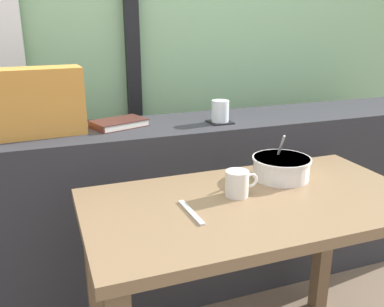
{
  "coord_description": "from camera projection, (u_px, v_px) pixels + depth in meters",
  "views": [
    {
      "loc": [
        -0.53,
        -1.13,
        1.26
      ],
      "look_at": [
        0.0,
        0.32,
        0.76
      ],
      "focal_mm": 38.65,
      "sensor_mm": 36.0,
      "label": 1
    }
  ],
  "objects": [
    {
      "name": "window_divider_post",
      "position": [
        131.0,
        12.0,
        2.08
      ],
      "size": [
        0.07,
        0.05,
        2.6
      ],
      "primitive_type": "cube",
      "color": "black",
      "rests_on": "ground"
    },
    {
      "name": "closed_book",
      "position": [
        119.0,
        123.0,
        1.74
      ],
      "size": [
        0.25,
        0.2,
        0.03
      ],
      "color": "#47231E",
      "rests_on": "dark_console_ledge"
    },
    {
      "name": "soup_bowl",
      "position": [
        281.0,
        168.0,
        1.48
      ],
      "size": [
        0.21,
        0.21,
        0.16
      ],
      "color": "silver",
      "rests_on": "breakfast_table"
    },
    {
      "name": "dark_console_ledge",
      "position": [
        174.0,
        210.0,
        1.93
      ],
      "size": [
        2.8,
        0.39,
        0.83
      ],
      "primitive_type": "cube",
      "color": "#2D2D33",
      "rests_on": "ground"
    },
    {
      "name": "juice_glass",
      "position": [
        220.0,
        112.0,
        1.8
      ],
      "size": [
        0.08,
        0.08,
        0.09
      ],
      "color": "white",
      "rests_on": "coaster_square"
    },
    {
      "name": "breakfast_table",
      "position": [
        253.0,
        235.0,
        1.35
      ],
      "size": [
        1.08,
        0.58,
        0.72
      ],
      "color": "brown",
      "rests_on": "ground"
    },
    {
      "name": "coaster_square",
      "position": [
        220.0,
        122.0,
        1.82
      ],
      "size": [
        0.1,
        0.1,
        0.0
      ],
      "primitive_type": "cube",
      "color": "black",
      "rests_on": "dark_console_ledge"
    },
    {
      "name": "throw_pillow",
      "position": [
        40.0,
        102.0,
        1.59
      ],
      "size": [
        0.33,
        0.16,
        0.26
      ],
      "primitive_type": "cube",
      "rotation": [
        0.0,
        0.0,
        0.07
      ],
      "color": "#D18938",
      "rests_on": "dark_console_ledge"
    },
    {
      "name": "fork_utensil",
      "position": [
        191.0,
        212.0,
        1.22
      ],
      "size": [
        0.02,
        0.17,
        0.01
      ],
      "primitive_type": "cube",
      "rotation": [
        0.0,
        0.0,
        0.04
      ],
      "color": "silver",
      "rests_on": "breakfast_table"
    },
    {
      "name": "ceramic_mug",
      "position": [
        238.0,
        183.0,
        1.33
      ],
      "size": [
        0.11,
        0.08,
        0.08
      ],
      "color": "silver",
      "rests_on": "breakfast_table"
    }
  ]
}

